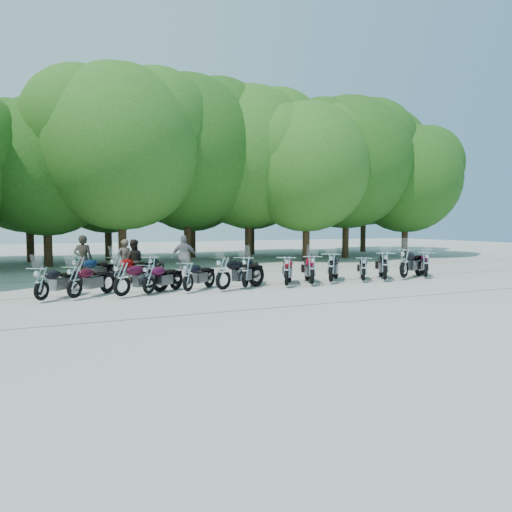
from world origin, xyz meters
name	(u,v)px	position (x,y,z in m)	size (l,w,h in m)	color
ground	(273,290)	(0.00, 0.00, 0.00)	(90.00, 90.00, 0.00)	gray
tree_2	(45,167)	(-7.25, 12.84, 5.31)	(7.31, 7.31, 8.97)	#3A2614
tree_3	(121,148)	(-3.57, 11.24, 6.32)	(8.70, 8.70, 10.67)	#3A2614
tree_4	(187,152)	(0.54, 13.09, 6.64)	(9.13, 9.13, 11.20)	#3A2614
tree_5	(248,158)	(4.61, 13.20, 6.57)	(9.04, 9.04, 11.10)	#3A2614
tree_6	(306,168)	(7.55, 10.82, 5.81)	(8.00, 8.00, 9.82)	#3A2614
tree_7	(346,163)	(11.20, 11.78, 6.39)	(8.79, 8.79, 10.79)	#3A2614
tree_8	(406,179)	(15.83, 11.20, 5.47)	(7.53, 7.53, 9.25)	#3A2614
tree_10	(28,169)	(-8.29, 16.97, 5.66)	(7.78, 7.78, 9.55)	#3A2614
tree_11	(107,174)	(-3.76, 16.43, 5.49)	(7.56, 7.56, 9.28)	#3A2614
tree_12	(192,174)	(1.80, 16.47, 5.72)	(7.88, 7.88, 9.67)	#3A2614
tree_13	(252,174)	(6.69, 17.47, 6.04)	(8.31, 8.31, 10.20)	#3A2614
tree_14	(307,177)	(10.68, 16.09, 5.83)	(8.02, 8.02, 9.84)	#3A2614
tree_15	(364,167)	(16.61, 17.02, 7.03)	(9.67, 9.67, 11.86)	#3A2614
motorcycle_0	(41,282)	(-7.30, 0.52, 0.59)	(0.64, 2.10, 1.19)	black
motorcycle_1	(74,281)	(-6.40, 0.58, 0.59)	(0.64, 2.09, 1.18)	#320612
motorcycle_2	(122,278)	(-5.05, 0.34, 0.63)	(0.68, 2.24, 1.27)	#320617
motorcycle_3	(149,278)	(-4.18, 0.56, 0.57)	(0.62, 2.03, 1.15)	#3D0824
motorcycle_4	(188,276)	(-2.88, 0.57, 0.59)	(0.63, 2.07, 1.17)	black
motorcycle_5	(223,272)	(-1.71, 0.37, 0.67)	(0.72, 2.38, 1.35)	black
motorcycle_6	(245,271)	(-0.79, 0.64, 0.66)	(0.71, 2.32, 1.31)	black
motorcycle_7	(287,270)	(0.72, 0.39, 0.65)	(0.70, 2.29, 1.29)	maroon
motorcycle_8	(312,269)	(1.77, 0.39, 0.65)	(0.70, 2.30, 1.30)	maroon
motorcycle_9	(331,266)	(2.78, 0.64, 0.68)	(0.73, 2.39, 1.35)	black
motorcycle_10	(364,268)	(4.17, 0.46, 0.57)	(0.62, 2.02, 1.14)	black
motorcycle_11	(385,265)	(5.11, 0.34, 0.67)	(0.72, 2.38, 1.35)	black
motorcycle_12	(404,262)	(6.29, 0.56, 0.73)	(0.78, 2.57, 1.45)	black
motorcycle_13	(426,263)	(7.36, 0.45, 0.65)	(0.70, 2.29, 1.29)	#3E0823
motorcycle_14	(79,270)	(-6.14, 3.17, 0.65)	(0.70, 2.30, 1.30)	#0B1B33
motorcycle_15	(117,269)	(-4.85, 3.28, 0.62)	(0.67, 2.21, 1.25)	#7D0404
motorcycle_16	(152,269)	(-3.60, 3.07, 0.62)	(0.67, 2.20, 1.24)	black
rider_0	(83,260)	(-5.95, 4.21, 0.95)	(0.69, 0.45, 1.89)	black
rider_1	(133,261)	(-4.10, 4.17, 0.85)	(0.83, 0.64, 1.70)	black
rider_2	(184,257)	(-1.92, 4.66, 0.92)	(1.08, 0.45, 1.83)	gray
rider_3	(124,260)	(-4.38, 4.58, 0.85)	(0.62, 0.41, 1.70)	brown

